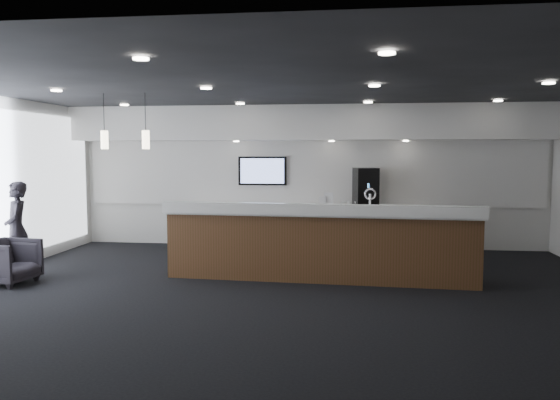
# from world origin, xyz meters

# --- Properties ---
(ground) EXTENTS (10.00, 10.00, 0.00)m
(ground) POSITION_xyz_m (0.00, 0.00, 0.00)
(ground) COLOR black
(ground) RESTS_ON ground
(ceiling) EXTENTS (10.00, 8.00, 0.02)m
(ceiling) POSITION_xyz_m (0.00, 0.00, 3.00)
(ceiling) COLOR black
(ceiling) RESTS_ON back_wall
(back_wall) EXTENTS (10.00, 0.02, 3.00)m
(back_wall) POSITION_xyz_m (0.00, 4.00, 1.50)
(back_wall) COLOR silver
(back_wall) RESTS_ON ground
(soffit_bulkhead) EXTENTS (10.00, 0.90, 0.70)m
(soffit_bulkhead) POSITION_xyz_m (0.00, 3.55, 2.65)
(soffit_bulkhead) COLOR silver
(soffit_bulkhead) RESTS_ON back_wall
(alcove_panel) EXTENTS (9.80, 0.06, 1.40)m
(alcove_panel) POSITION_xyz_m (0.00, 3.97, 1.60)
(alcove_panel) COLOR silver
(alcove_panel) RESTS_ON back_wall
(back_credenza) EXTENTS (5.06, 0.66, 0.95)m
(back_credenza) POSITION_xyz_m (-0.00, 3.64, 0.48)
(back_credenza) COLOR #9A9CA2
(back_credenza) RESTS_ON ground
(wall_tv) EXTENTS (1.05, 0.08, 0.62)m
(wall_tv) POSITION_xyz_m (-1.00, 3.91, 1.65)
(wall_tv) COLOR black
(wall_tv) RESTS_ON back_wall
(pendant_left) EXTENTS (0.12, 0.12, 0.30)m
(pendant_left) POSITION_xyz_m (-2.40, 0.80, 2.25)
(pendant_left) COLOR #FDEEC5
(pendant_left) RESTS_ON ceiling
(pendant_right) EXTENTS (0.12, 0.12, 0.30)m
(pendant_right) POSITION_xyz_m (-3.10, 0.80, 2.25)
(pendant_right) COLOR #FDEEC5
(pendant_right) RESTS_ON ceiling
(ceiling_can_lights) EXTENTS (7.00, 5.00, 0.02)m
(ceiling_can_lights) POSITION_xyz_m (0.00, 0.00, 2.97)
(ceiling_can_lights) COLOR white
(ceiling_can_lights) RESTS_ON ceiling
(service_counter) EXTENTS (5.03, 1.09, 1.49)m
(service_counter) POSITION_xyz_m (0.41, 0.91, 0.58)
(service_counter) COLOR #51351B
(service_counter) RESTS_ON ground
(coffee_machine) EXTENTS (0.55, 0.63, 0.78)m
(coffee_machine) POSITION_xyz_m (1.21, 3.61, 1.34)
(coffee_machine) COLOR black
(coffee_machine) RESTS_ON back_credenza
(info_sign_left) EXTENTS (0.14, 0.02, 0.19)m
(info_sign_left) POSITION_xyz_m (0.32, 3.51, 1.05)
(info_sign_left) COLOR silver
(info_sign_left) RESTS_ON back_credenza
(info_sign_right) EXTENTS (0.20, 0.08, 0.27)m
(info_sign_right) POSITION_xyz_m (0.45, 3.56, 1.08)
(info_sign_right) COLOR silver
(info_sign_right) RESTS_ON back_credenza
(armchair) EXTENTS (0.86, 0.84, 0.70)m
(armchair) POSITION_xyz_m (-4.40, -0.00, 0.35)
(armchair) COLOR black
(armchair) RESTS_ON ground
(lounge_guest) EXTENTS (0.63, 0.69, 1.57)m
(lounge_guest) POSITION_xyz_m (-4.60, 0.57, 0.78)
(lounge_guest) COLOR black
(lounge_guest) RESTS_ON ground
(cup_0) EXTENTS (0.10, 0.10, 0.09)m
(cup_0) POSITION_xyz_m (1.45, 3.54, 0.99)
(cup_0) COLOR white
(cup_0) RESTS_ON back_credenza
(cup_1) EXTENTS (0.13, 0.13, 0.09)m
(cup_1) POSITION_xyz_m (1.31, 3.54, 0.99)
(cup_1) COLOR white
(cup_1) RESTS_ON back_credenza
(cup_2) EXTENTS (0.12, 0.12, 0.09)m
(cup_2) POSITION_xyz_m (1.17, 3.54, 0.99)
(cup_2) COLOR white
(cup_2) RESTS_ON back_credenza
(cup_3) EXTENTS (0.12, 0.12, 0.09)m
(cup_3) POSITION_xyz_m (1.03, 3.54, 0.99)
(cup_3) COLOR white
(cup_3) RESTS_ON back_credenza
(cup_4) EXTENTS (0.13, 0.13, 0.09)m
(cup_4) POSITION_xyz_m (0.89, 3.54, 0.99)
(cup_4) COLOR white
(cup_4) RESTS_ON back_credenza
(cup_5) EXTENTS (0.10, 0.10, 0.09)m
(cup_5) POSITION_xyz_m (0.75, 3.54, 0.99)
(cup_5) COLOR white
(cup_5) RESTS_ON back_credenza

